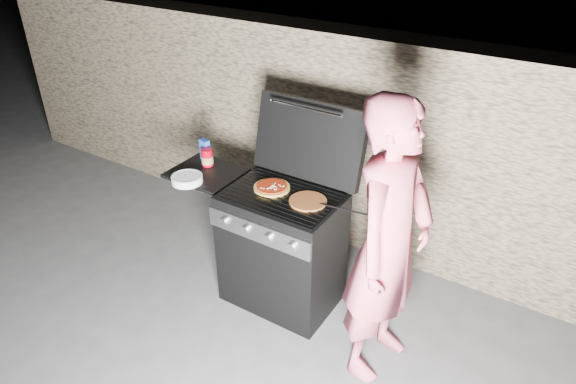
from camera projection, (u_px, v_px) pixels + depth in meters
The scene contains 10 objects.
ground at pixel (283, 296), 3.95m from camera, with size 50.00×50.00×0.00m, color #424242.
stone_wall at pixel (350, 141), 4.26m from camera, with size 8.00×0.35×1.80m, color #907A5C.
gas_grill at pixel (254, 238), 3.83m from camera, with size 1.34×0.79×0.91m, color black, non-canonical shape.
pizza_topped at pixel (272, 187), 3.55m from camera, with size 0.25×0.25×0.03m, color tan, non-canonical shape.
pizza_plain at pixel (308, 201), 3.40m from camera, with size 0.25×0.25×0.01m, color #BA6B2F.
sauce_jar at pixel (207, 157), 3.85m from camera, with size 0.09×0.09×0.13m, color #A8000F.
blue_carton at pixel (205, 150), 3.92m from camera, with size 0.08×0.05×0.17m, color #1E46A7.
plate_stack at pixel (187, 179), 3.64m from camera, with size 0.22×0.22×0.05m, color white.
person at pixel (389, 245), 2.98m from camera, with size 0.67×0.44×1.84m, color #C75367.
tongs at pixel (347, 210), 3.24m from camera, with size 0.01×0.01×0.46m, color black.
Camera 1 is at (1.64, -2.51, 2.70)m, focal length 32.00 mm.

